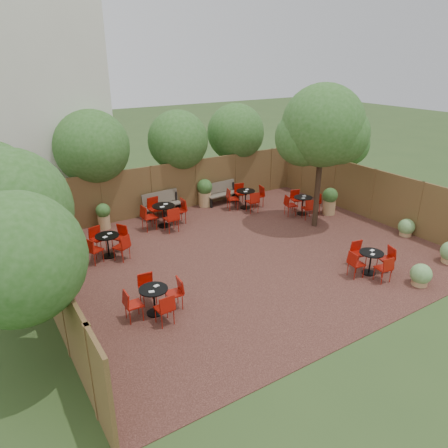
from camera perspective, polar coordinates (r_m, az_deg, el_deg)
ground at (r=13.67m, az=2.88°, el=-4.13°), size 80.00×80.00×0.00m
courtyard_paving at (r=13.66m, az=2.88°, el=-4.10°), size 12.00×10.00×0.02m
fence_back at (r=17.33m, az=-6.64°, el=5.07°), size 12.00×0.08×2.00m
fence_left at (r=11.22m, az=-23.11°, el=-6.51°), size 0.08×10.00×2.00m
fence_right at (r=17.25m, az=19.51°, el=3.84°), size 0.08×10.00×2.00m
neighbour_building at (r=18.27m, az=-24.67°, el=13.79°), size 5.00×4.00×8.00m
overhang_foliage at (r=14.10m, az=-12.76°, el=8.16°), size 15.42×10.80×2.78m
courtyard_tree at (r=15.25m, az=13.29°, el=12.34°), size 2.96×2.89×5.17m
park_bench_left at (r=16.84m, az=-8.48°, el=2.75°), size 1.62×0.65×0.97m
park_bench_right at (r=18.09m, az=-0.32°, el=4.30°), size 1.55×0.60×0.94m
bistro_tables at (r=14.56m, az=-0.58°, el=-0.42°), size 9.40×8.19×0.95m
planters at (r=16.32m, az=-5.16°, el=2.60°), size 11.10×4.14×1.18m
low_shrubs at (r=14.60m, az=26.03°, el=-3.29°), size 3.27×2.96×0.69m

